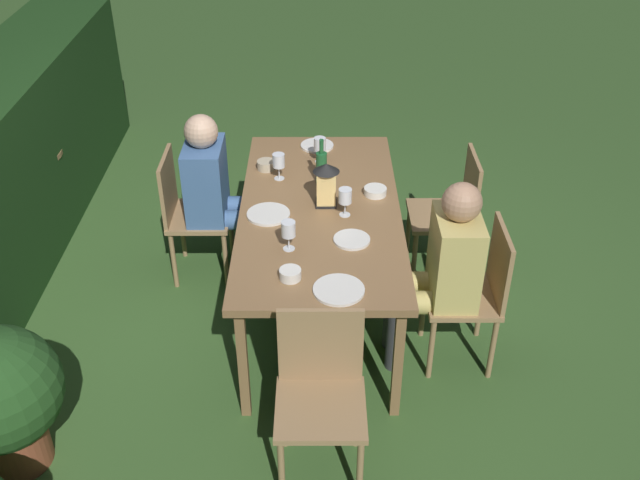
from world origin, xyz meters
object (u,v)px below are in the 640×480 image
(ice_bucket, at_px, (20,140))
(bowl_olives, at_px, (266,165))
(chair_side_right_b, at_px, (189,210))
(bowl_bread, at_px, (290,274))
(chair_head_near, at_px, (321,390))
(plate_c, at_px, (268,214))
(plate_b, at_px, (352,240))
(plate_d, at_px, (339,290))
(plate_a, at_px, (317,146))
(bowl_salad, at_px, (375,191))
(side_table, at_px, (30,179))
(wine_glass_c, at_px, (345,197))
(person_in_blue, at_px, (217,190))
(wine_glass_d, at_px, (279,162))
(chair_side_left_b, at_px, (451,210))
(chair_side_left_a, at_px, (475,289))
(lantern_centerpiece, at_px, (326,182))
(green_bottle_on_table, at_px, (321,167))
(dining_table, at_px, (320,215))
(wine_glass_a, at_px, (320,145))
(wine_glass_b, at_px, (288,230))
(person_in_mustard, at_px, (442,267))

(ice_bucket, bearing_deg, bowl_olives, -105.36)
(chair_side_right_b, bearing_deg, bowl_bread, -147.76)
(chair_head_near, xyz_separation_m, plate_c, (1.11, 0.30, 0.28))
(plate_b, xyz_separation_m, plate_d, (-0.45, 0.08, 0.00))
(plate_a, xyz_separation_m, bowl_salad, (-0.65, -0.35, 0.02))
(chair_side_right_b, bearing_deg, side_table, 66.60)
(wine_glass_c, relative_size, plate_d, 0.66)
(chair_head_near, height_order, person_in_blue, person_in_blue)
(chair_head_near, bearing_deg, ice_bucket, 44.05)
(chair_head_near, xyz_separation_m, side_table, (2.16, 2.09, -0.06))
(wine_glass_d, distance_m, ice_bucket, 1.94)
(chair_side_left_b, height_order, plate_b, chair_side_left_b)
(plate_c, bearing_deg, chair_side_left_a, -106.47)
(chair_side_left_a, xyz_separation_m, bowl_bread, (-0.27, 1.01, 0.30))
(chair_side_right_b, distance_m, chair_side_left_a, 1.92)
(wine_glass_c, height_order, bowl_salad, wine_glass_c)
(lantern_centerpiece, height_order, plate_c, lantern_centerpiece)
(green_bottle_on_table, bearing_deg, lantern_centerpiece, -174.28)
(chair_side_right_b, height_order, person_in_blue, person_in_blue)
(chair_head_near, height_order, bowl_salad, chair_head_near)
(plate_b, height_order, side_table, plate_b)
(dining_table, bearing_deg, plate_b, -154.08)
(plate_d, distance_m, side_table, 2.82)
(bowl_bread, bearing_deg, chair_side_left_a, -75.26)
(plate_d, bearing_deg, person_in_blue, 31.53)
(bowl_bread, bearing_deg, side_table, 49.50)
(wine_glass_a, distance_m, plate_a, 0.25)
(wine_glass_c, xyz_separation_m, bowl_olives, (0.56, 0.48, -0.09))
(person_in_blue, bearing_deg, bowl_bread, -155.47)
(lantern_centerpiece, relative_size, ice_bucket, 0.77)
(wine_glass_c, relative_size, bowl_olives, 1.48)
(ice_bucket, bearing_deg, side_table, 0.00)
(bowl_olives, distance_m, ice_bucket, 1.81)
(chair_side_left_b, xyz_separation_m, bowl_olives, (0.05, 1.20, 0.30))
(dining_table, xyz_separation_m, side_table, (0.96, 2.09, -0.28))
(plate_c, height_order, bowl_bread, bowl_bread)
(bowl_bread, xyz_separation_m, side_table, (1.65, 1.94, -0.36))
(chair_head_near, distance_m, chair_side_right_b, 1.84)
(chair_side_left_a, relative_size, wine_glass_a, 5.15)
(side_table, bearing_deg, ice_bucket, 180.00)
(dining_table, bearing_deg, plate_c, 106.34)
(side_table, bearing_deg, wine_glass_b, -125.89)
(chair_side_left_a, distance_m, ice_bucket, 3.26)
(wine_glass_b, distance_m, wine_glass_c, 0.46)
(green_bottle_on_table, bearing_deg, person_in_mustard, -138.18)
(chair_head_near, bearing_deg, dining_table, 0.00)
(lantern_centerpiece, bearing_deg, bowl_salad, -69.33)
(bowl_bread, bearing_deg, wine_glass_d, 5.62)
(person_in_blue, distance_m, plate_a, 0.76)
(chair_side_left_a, height_order, ice_bucket, ice_bucket)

